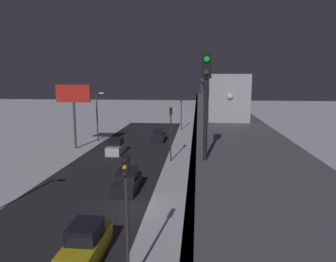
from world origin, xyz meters
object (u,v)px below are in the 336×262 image
object	(u,v)px
rail_signal	(206,89)
commercial_billboard	(73,100)
sedan_yellow	(86,244)
traffic_light_far	(181,108)
sedan_black	(159,136)
sedan_white	(116,147)
traffic_light_near	(126,204)
subway_train	(210,86)
sedan_black_2	(128,182)
traffic_light_mid	(171,126)

from	to	relation	value
rail_signal	commercial_billboard	bearing A→B (deg)	-60.25
sedan_yellow	traffic_light_far	distance (m)	44.62
sedan_black	sedan_yellow	distance (m)	32.91
sedan_black	sedan_white	xyz separation A→B (m)	(4.60, 8.60, 0.00)
sedan_yellow	traffic_light_near	xyz separation A→B (m)	(-2.90, 2.40, 3.40)
subway_train	traffic_light_near	bearing A→B (deg)	83.38
sedan_black	sedan_black_2	world-z (taller)	same
rail_signal	sedan_black_2	bearing A→B (deg)	-66.24
traffic_light_mid	sedan_yellow	bearing A→B (deg)	82.14
sedan_black_2	sedan_yellow	distance (m)	10.61
sedan_yellow	rail_signal	bearing A→B (deg)	-30.71
rail_signal	traffic_light_mid	distance (m)	25.52
sedan_black_2	traffic_light_near	distance (m)	13.75
traffic_light_mid	traffic_light_far	xyz separation A→B (m)	(0.00, -23.40, 0.00)
subway_train	sedan_black	bearing A→B (deg)	52.57
sedan_black_2	sedan_white	bearing A→B (deg)	108.55
subway_train	commercial_billboard	bearing A→B (deg)	41.50
sedan_white	traffic_light_mid	distance (m)	8.88
subway_train	sedan_black	xyz separation A→B (m)	(8.25, 10.78, -7.65)
commercial_billboard	rail_signal	bearing A→B (deg)	119.75
rail_signal	sedan_yellow	world-z (taller)	rail_signal
sedan_black	sedan_white	world-z (taller)	same
traffic_light_near	commercial_billboard	bearing A→B (deg)	-64.34
sedan_black	commercial_billboard	distance (m)	14.06
sedan_black	commercial_billboard	bearing A→B (deg)	-150.34
rail_signal	traffic_light_near	bearing A→B (deg)	-21.61
sedan_white	sedan_yellow	bearing A→B (deg)	100.71
subway_train	traffic_light_far	distance (m)	6.87
sedan_yellow	commercial_billboard	world-z (taller)	commercial_billboard
sedan_black_2	traffic_light_far	distance (m)	34.08
subway_train	rail_signal	world-z (taller)	rail_signal
subway_train	traffic_light_near	size ratio (longest dim) A/B	11.57
sedan_black_2	rail_signal	bearing A→B (deg)	-66.24
sedan_yellow	traffic_light_near	world-z (taller)	traffic_light_near
sedan_black	rail_signal	bearing A→B (deg)	-80.21
rail_signal	sedan_black_2	xyz separation A→B (m)	(6.32, -14.36, -8.60)
sedan_white	commercial_billboard	bearing A→B (deg)	-19.73
subway_train	commercial_billboard	world-z (taller)	subway_train
traffic_light_far	sedan_black	bearing A→B (deg)	75.83
subway_train	traffic_light_far	bearing A→B (deg)	-7.53
rail_signal	sedan_yellow	bearing A→B (deg)	-30.71
traffic_light_mid	traffic_light_far	distance (m)	23.40
sedan_black	sedan_white	size ratio (longest dim) A/B	1.00
subway_train	sedan_black_2	size ratio (longest dim) A/B	16.47
traffic_light_mid	sedan_black	bearing A→B (deg)	-76.32
sedan_white	rail_signal	bearing A→B (deg)	111.27
sedan_yellow	traffic_light_mid	distance (m)	21.47
sedan_black	traffic_light_near	world-z (taller)	traffic_light_near
subway_train	traffic_light_far	world-z (taller)	subway_train
rail_signal	sedan_black_2	distance (m)	17.89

